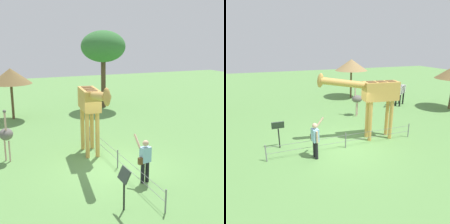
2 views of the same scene
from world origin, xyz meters
TOP-DOWN VIEW (x-y plane):
  - ground_plane at (0.00, 0.00)m, footprint 60.00×60.00m
  - giraffe at (-1.65, -0.34)m, footprint 3.99×0.94m
  - visitor at (1.52, 0.56)m, footprint 0.62×0.58m
  - ostrich at (-2.40, -3.78)m, footprint 0.70×0.56m
  - shade_hut_far at (-9.59, -2.89)m, footprint 2.62×2.62m
  - tree_west at (-10.55, 3.67)m, footprint 3.22×3.22m
  - info_sign at (2.88, -0.88)m, footprint 0.56×0.21m
  - wire_fence at (0.00, 0.18)m, footprint 7.05×0.05m

SIDE VIEW (x-z plane):
  - ground_plane at x=0.00m, z-range 0.00..0.00m
  - wire_fence at x=0.00m, z-range 0.03..0.78m
  - visitor at x=1.52m, z-range 0.04..1.77m
  - info_sign at x=2.88m, z-range 0.29..1.61m
  - ostrich at x=-2.40m, z-range 0.05..2.30m
  - giraffe at x=-1.65m, z-range 0.61..4.03m
  - shade_hut_far at x=-9.59m, z-range 1.12..4.34m
  - tree_west at x=-10.55m, z-range 1.62..7.21m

